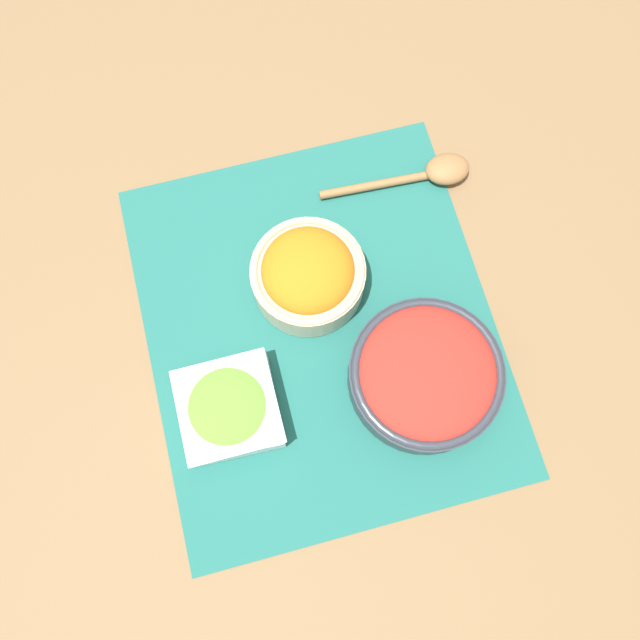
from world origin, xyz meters
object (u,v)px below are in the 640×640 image
at_px(lettuce_bowl, 229,408).
at_px(tomato_bowl, 426,374).
at_px(carrot_bowl, 307,275).
at_px(wooden_spoon, 431,173).

height_order(lettuce_bowl, tomato_bowl, tomato_bowl).
bearing_deg(tomato_bowl, carrot_bowl, 34.07).
bearing_deg(wooden_spoon, carrot_bowl, 118.52).
distance_m(carrot_bowl, wooden_spoon, 0.24).
xyz_separation_m(tomato_bowl, wooden_spoon, (0.28, -0.10, -0.02)).
distance_m(lettuce_bowl, carrot_bowl, 0.20).
bearing_deg(carrot_bowl, tomato_bowl, -145.93).
relative_size(carrot_bowl, wooden_spoon, 0.69).
bearing_deg(lettuce_bowl, wooden_spoon, -53.54).
distance_m(tomato_bowl, wooden_spoon, 0.29).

